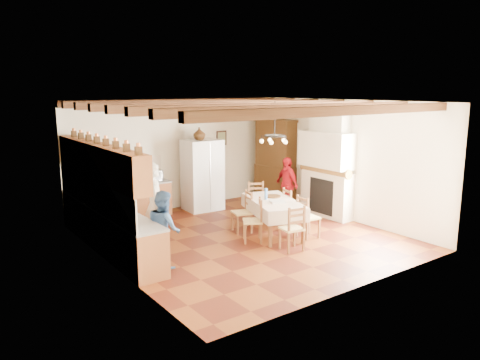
% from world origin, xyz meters
% --- Properties ---
extents(floor, '(6.00, 6.50, 0.02)m').
position_xyz_m(floor, '(0.00, 0.00, -0.01)').
color(floor, '#46190D').
rests_on(floor, ground).
extents(ceiling, '(6.00, 6.50, 0.02)m').
position_xyz_m(ceiling, '(0.00, 0.00, 3.01)').
color(ceiling, white).
rests_on(ceiling, ground).
extents(wall_back, '(6.00, 0.02, 3.00)m').
position_xyz_m(wall_back, '(0.00, 3.26, 1.50)').
color(wall_back, '#F1EBCE').
rests_on(wall_back, ground).
extents(wall_front, '(6.00, 0.02, 3.00)m').
position_xyz_m(wall_front, '(0.00, -3.26, 1.50)').
color(wall_front, '#F1EBCE').
rests_on(wall_front, ground).
extents(wall_left, '(0.02, 6.50, 3.00)m').
position_xyz_m(wall_left, '(-3.01, 0.00, 1.50)').
color(wall_left, '#F1EBCE').
rests_on(wall_left, ground).
extents(wall_right, '(0.02, 6.50, 3.00)m').
position_xyz_m(wall_right, '(3.01, 0.00, 1.50)').
color(wall_right, '#F1EBCE').
rests_on(wall_right, ground).
extents(ceiling_beams, '(6.00, 6.30, 0.16)m').
position_xyz_m(ceiling_beams, '(0.00, 0.00, 2.91)').
color(ceiling_beams, '#361C0E').
rests_on(ceiling_beams, ground).
extents(lower_cabinets_left, '(0.60, 4.30, 0.86)m').
position_xyz_m(lower_cabinets_left, '(-2.70, 1.05, 0.43)').
color(lower_cabinets_left, brown).
rests_on(lower_cabinets_left, ground).
extents(lower_cabinets_back, '(2.30, 0.60, 0.86)m').
position_xyz_m(lower_cabinets_back, '(-1.55, 2.95, 0.43)').
color(lower_cabinets_back, brown).
rests_on(lower_cabinets_back, ground).
extents(countertop_left, '(0.62, 4.30, 0.04)m').
position_xyz_m(countertop_left, '(-2.70, 1.05, 0.88)').
color(countertop_left, slate).
rests_on(countertop_left, lower_cabinets_left).
extents(countertop_back, '(2.34, 0.62, 0.04)m').
position_xyz_m(countertop_back, '(-1.55, 2.95, 0.88)').
color(countertop_back, slate).
rests_on(countertop_back, lower_cabinets_back).
extents(backsplash_left, '(0.03, 4.30, 0.60)m').
position_xyz_m(backsplash_left, '(-2.98, 1.05, 1.20)').
color(backsplash_left, beige).
rests_on(backsplash_left, ground).
extents(backsplash_back, '(2.30, 0.03, 0.60)m').
position_xyz_m(backsplash_back, '(-1.55, 3.23, 1.20)').
color(backsplash_back, beige).
rests_on(backsplash_back, ground).
extents(upper_cabinets, '(0.35, 4.20, 0.70)m').
position_xyz_m(upper_cabinets, '(-2.83, 1.05, 1.85)').
color(upper_cabinets, brown).
rests_on(upper_cabinets, ground).
extents(fireplace, '(0.56, 1.60, 2.80)m').
position_xyz_m(fireplace, '(2.72, 0.20, 1.40)').
color(fireplace, beige).
rests_on(fireplace, ground).
extents(wall_picture, '(0.34, 0.03, 0.42)m').
position_xyz_m(wall_picture, '(1.55, 3.23, 1.85)').
color(wall_picture, black).
rests_on(wall_picture, ground).
extents(refrigerator, '(1.00, 0.83, 1.92)m').
position_xyz_m(refrigerator, '(0.55, 2.67, 0.96)').
color(refrigerator, silver).
rests_on(refrigerator, floor).
extents(hutch, '(0.68, 1.37, 2.40)m').
position_xyz_m(hutch, '(2.75, 2.19, 1.20)').
color(hutch, '#3B260E').
rests_on(hutch, floor).
extents(dining_table, '(1.47, 2.02, 0.80)m').
position_xyz_m(dining_table, '(0.69, -0.18, 0.71)').
color(dining_table, silver).
rests_on(dining_table, floor).
extents(chandelier, '(0.47, 0.47, 0.03)m').
position_xyz_m(chandelier, '(0.69, -0.18, 2.25)').
color(chandelier, black).
rests_on(chandelier, ground).
extents(chair_left_near, '(0.56, 0.57, 0.96)m').
position_xyz_m(chair_left_near, '(-0.01, -0.32, 0.48)').
color(chair_left_near, brown).
rests_on(chair_left_near, floor).
extents(chair_left_far, '(0.49, 0.51, 0.96)m').
position_xyz_m(chair_left_far, '(0.21, 0.38, 0.48)').
color(chair_left_far, brown).
rests_on(chair_left_far, floor).
extents(chair_right_near, '(0.44, 0.46, 0.96)m').
position_xyz_m(chair_right_near, '(1.17, -0.81, 0.48)').
color(chair_right_near, brown).
rests_on(chair_right_near, floor).
extents(chair_right_far, '(0.49, 0.50, 0.96)m').
position_xyz_m(chair_right_far, '(1.39, -0.07, 0.48)').
color(chair_right_far, brown).
rests_on(chair_right_far, floor).
extents(chair_end_near, '(0.48, 0.46, 0.96)m').
position_xyz_m(chair_end_near, '(0.30, -1.23, 0.48)').
color(chair_end_near, brown).
rests_on(chair_end_near, floor).
extents(chair_end_far, '(0.56, 0.56, 0.96)m').
position_xyz_m(chair_end_far, '(1.09, 0.96, 0.48)').
color(chair_end_far, brown).
rests_on(chair_end_far, floor).
extents(person_man, '(0.63, 0.77, 1.82)m').
position_xyz_m(person_man, '(-1.92, 0.48, 0.91)').
color(person_man, silver).
rests_on(person_man, floor).
extents(person_woman_blue, '(0.61, 0.75, 1.44)m').
position_xyz_m(person_woman_blue, '(-2.19, -0.46, 0.72)').
color(person_woman_blue, '#355A8D').
rests_on(person_woman_blue, floor).
extents(person_woman_red, '(0.43, 0.89, 1.47)m').
position_xyz_m(person_woman_red, '(2.30, 1.20, 0.73)').
color(person_woman_red, red).
rests_on(person_woman_red, floor).
extents(microwave, '(0.57, 0.44, 0.29)m').
position_xyz_m(microwave, '(-0.83, 2.95, 1.04)').
color(microwave, silver).
rests_on(microwave, countertop_back).
extents(fridge_vase, '(0.34, 0.34, 0.34)m').
position_xyz_m(fridge_vase, '(0.48, 2.67, 2.08)').
color(fridge_vase, '#3B260E').
rests_on(fridge_vase, refrigerator).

